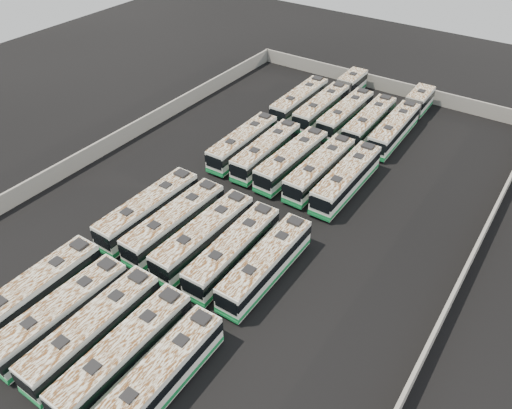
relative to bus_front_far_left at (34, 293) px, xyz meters
name	(u,v)px	position (x,y,z in m)	size (l,w,h in m)	color
ground	(255,207)	(7.55, 22.74, -1.85)	(140.00, 140.00, 0.00)	black
perimeter_wall	(255,199)	(7.55, 22.74, -0.75)	(45.20, 73.20, 2.20)	gray
bus_front_far_left	(34,293)	(0.00, 0.00, 0.00)	(2.82, 12.87, 3.62)	beige
bus_front_left	(62,314)	(3.74, -0.04, -0.07)	(2.86, 12.42, 3.49)	beige
bus_front_center	(93,330)	(7.26, 0.24, -0.02)	(2.73, 12.69, 3.57)	beige
bus_front_right	(125,353)	(10.90, 0.13, -0.02)	(2.69, 12.73, 3.59)	beige
bus_front_far_right	(159,379)	(14.57, -0.03, -0.06)	(2.86, 12.48, 3.51)	beige
bus_midfront_far_left	(149,210)	(-0.05, 14.08, 0.00)	(2.85, 12.85, 3.62)	beige
bus_midfront_left	(175,222)	(3.59, 14.10, -0.02)	(2.90, 12.73, 3.58)	beige
bus_midfront_center	(204,236)	(7.35, 14.12, -0.01)	(2.92, 12.79, 3.59)	beige
bus_midfront_right	(233,250)	(10.91, 14.12, -0.05)	(2.91, 12.54, 3.52)	beige
bus_midfront_far_right	(266,264)	(14.48, 14.34, -0.06)	(2.72, 12.44, 3.50)	beige
bus_midback_far_left	(243,143)	(0.05, 30.92, -0.08)	(2.82, 12.36, 3.47)	beige
bus_midback_left	(266,151)	(3.59, 30.92, -0.08)	(2.85, 12.36, 3.47)	beige
bus_midback_center	(292,160)	(7.29, 30.86, -0.04)	(2.94, 12.62, 3.54)	beige
bus_midback_right	(320,169)	(11.01, 31.06, -0.03)	(2.79, 12.65, 3.56)	beige
bus_midback_far_right	(347,179)	(14.50, 30.96, 0.01)	(2.77, 12.90, 3.63)	beige
bus_back_far_left	(300,101)	(-0.04, 45.21, -0.04)	(2.79, 12.58, 3.54)	beige
bus_back_left	(332,99)	(3.58, 48.44, -0.07)	(2.86, 19.28, 3.49)	beige
bus_back_center	(345,114)	(7.34, 45.22, -0.07)	(2.70, 12.38, 3.48)	beige
bus_back_right	(369,122)	(10.97, 45.09, -0.07)	(2.78, 12.41, 3.49)	beige
bus_back_far_right	(403,119)	(14.46, 48.34, -0.06)	(3.00, 19.34, 3.50)	beige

